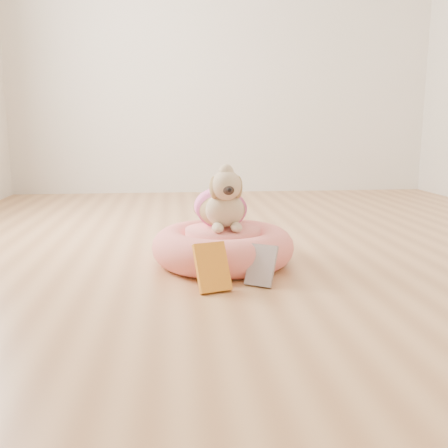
{
  "coord_description": "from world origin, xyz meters",
  "views": [
    {
      "loc": [
        -0.5,
        -2.6,
        0.63
      ],
      "look_at": [
        -0.27,
        -0.41,
        0.2
      ],
      "focal_mm": 40.0,
      "sensor_mm": 36.0,
      "label": 1
    }
  ],
  "objects": [
    {
      "name": "pet_bed",
      "position": [
        -0.27,
        -0.36,
        0.08
      ],
      "size": [
        0.65,
        0.65,
        0.17
      ],
      "color": "#E97F5B",
      "rests_on": "floor"
    },
    {
      "name": "dog",
      "position": [
        -0.27,
        -0.32,
        0.32
      ],
      "size": [
        0.31,
        0.43,
        0.3
      ],
      "primitive_type": null,
      "rotation": [
        0.0,
        0.0,
        0.07
      ],
      "color": "brown",
      "rests_on": "pet_bed"
    },
    {
      "name": "book_white",
      "position": [
        -0.15,
        -0.69,
        0.08
      ],
      "size": [
        0.15,
        0.14,
        0.16
      ],
      "primitive_type": "cube",
      "rotation": [
        -0.51,
        0.0,
        -0.55
      ],
      "color": "white",
      "rests_on": "floor"
    },
    {
      "name": "wall_back",
      "position": [
        0.0,
        2.25,
        1.35
      ],
      "size": [
        4.5,
        0.0,
        4.5
      ],
      "primitive_type": "plane",
      "rotation": [
        1.57,
        0.0,
        0.0
      ],
      "color": "beige",
      "rests_on": "floor"
    },
    {
      "name": "book_yellow",
      "position": [
        -0.35,
        -0.74,
        0.09
      ],
      "size": [
        0.15,
        0.14,
        0.18
      ],
      "primitive_type": "cube",
      "rotation": [
        -0.46,
        0.0,
        0.3
      ],
      "color": "gold",
      "rests_on": "floor"
    },
    {
      "name": "floor",
      "position": [
        0.0,
        0.0,
        0.0
      ],
      "size": [
        4.5,
        4.5,
        0.0
      ],
      "primitive_type": "plane",
      "color": "#B17949",
      "rests_on": "ground"
    }
  ]
}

